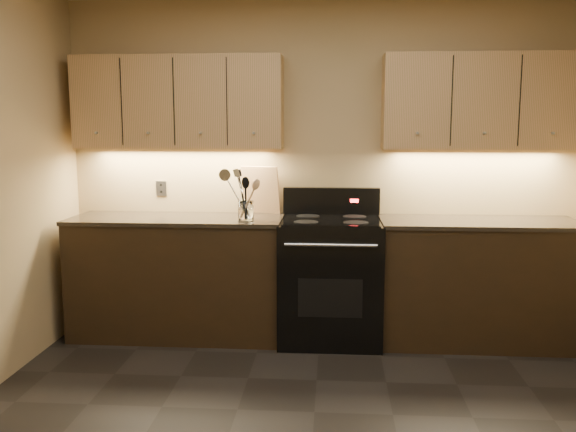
# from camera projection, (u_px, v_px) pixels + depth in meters

# --- Properties ---
(wall_back) EXTENTS (4.00, 0.04, 2.60)m
(wall_back) POSITION_uv_depth(u_px,v_px,m) (322.00, 167.00, 4.83)
(wall_back) COLOR tan
(wall_back) RESTS_ON ground
(counter_left) EXTENTS (1.62, 0.62, 0.93)m
(counter_left) POSITION_uv_depth(u_px,v_px,m) (178.00, 276.00, 4.73)
(counter_left) COLOR black
(counter_left) RESTS_ON ground
(counter_right) EXTENTS (1.46, 0.62, 0.93)m
(counter_right) POSITION_uv_depth(u_px,v_px,m) (477.00, 282.00, 4.56)
(counter_right) COLOR black
(counter_right) RESTS_ON ground
(stove) EXTENTS (0.76, 0.68, 1.14)m
(stove) POSITION_uv_depth(u_px,v_px,m) (330.00, 278.00, 4.63)
(stove) COLOR black
(stove) RESTS_ON ground
(upper_cab_left) EXTENTS (1.60, 0.30, 0.70)m
(upper_cab_left) POSITION_uv_depth(u_px,v_px,m) (179.00, 103.00, 4.69)
(upper_cab_left) COLOR tan
(upper_cab_left) RESTS_ON wall_back
(upper_cab_right) EXTENTS (1.44, 0.30, 0.70)m
(upper_cab_right) POSITION_uv_depth(u_px,v_px,m) (481.00, 102.00, 4.52)
(upper_cab_right) COLOR tan
(upper_cab_right) RESTS_ON wall_back
(outlet_plate) EXTENTS (0.08, 0.01, 0.12)m
(outlet_plate) POSITION_uv_depth(u_px,v_px,m) (161.00, 188.00, 4.94)
(outlet_plate) COLOR #B2B5BA
(outlet_plate) RESTS_ON wall_back
(utensil_crock) EXTENTS (0.15, 0.15, 0.15)m
(utensil_crock) POSITION_uv_depth(u_px,v_px,m) (246.00, 211.00, 4.50)
(utensil_crock) COLOR white
(utensil_crock) RESTS_ON counter_left
(cutting_board) EXTENTS (0.32, 0.18, 0.38)m
(cutting_board) POSITION_uv_depth(u_px,v_px,m) (261.00, 190.00, 4.84)
(cutting_board) COLOR tan
(cutting_board) RESTS_ON counter_left
(wooden_spoon) EXTENTS (0.18, 0.09, 0.30)m
(wooden_spoon) POSITION_uv_depth(u_px,v_px,m) (241.00, 198.00, 4.47)
(wooden_spoon) COLOR tan
(wooden_spoon) RESTS_ON utensil_crock
(black_spoon) EXTENTS (0.07, 0.11, 0.31)m
(black_spoon) POSITION_uv_depth(u_px,v_px,m) (246.00, 198.00, 4.50)
(black_spoon) COLOR black
(black_spoon) RESTS_ON utensil_crock
(black_turner) EXTENTS (0.17, 0.19, 0.40)m
(black_turner) POSITION_uv_depth(u_px,v_px,m) (246.00, 193.00, 4.45)
(black_turner) COLOR black
(black_turner) RESTS_ON utensil_crock
(steel_spatula) EXTENTS (0.20, 0.12, 0.40)m
(steel_spatula) POSITION_uv_depth(u_px,v_px,m) (249.00, 192.00, 4.49)
(steel_spatula) COLOR silver
(steel_spatula) RESTS_ON utensil_crock
(steel_skimmer) EXTENTS (0.28, 0.13, 0.39)m
(steel_skimmer) POSITION_uv_depth(u_px,v_px,m) (249.00, 192.00, 4.46)
(steel_skimmer) COLOR silver
(steel_skimmer) RESTS_ON utensil_crock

